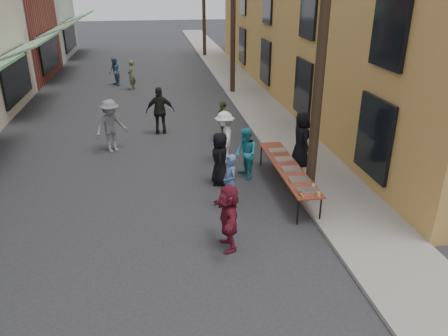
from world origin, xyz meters
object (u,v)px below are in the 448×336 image
object	(u,v)px
utility_pole_mid	(233,3)
server	(301,139)
catering_tray_sausage	(307,191)
guest_front_a	(220,159)
utility_pole_near	(323,29)
serving_table	(288,168)
guest_front_c	(246,154)

from	to	relation	value
utility_pole_mid	server	world-z (taller)	utility_pole_mid
catering_tray_sausage	guest_front_a	world-z (taller)	guest_front_a
utility_pole_near	server	size ratio (longest dim) A/B	5.13
serving_table	guest_front_c	bearing A→B (deg)	132.89
utility_pole_near	utility_pole_mid	world-z (taller)	same
guest_front_a	server	xyz separation A→B (m)	(2.72, 0.77, 0.18)
utility_pole_mid	guest_front_c	xyz separation A→B (m)	(-1.56, -10.60, -3.72)
guest_front_a	server	world-z (taller)	server
utility_pole_mid	serving_table	xyz separation A→B (m)	(-0.57, -11.66, -3.79)
utility_pole_mid	catering_tray_sausage	world-z (taller)	utility_pole_mid
utility_pole_mid	utility_pole_near	bearing A→B (deg)	-90.00
guest_front_c	catering_tray_sausage	bearing A→B (deg)	6.44
serving_table	server	world-z (taller)	server
utility_pole_mid	guest_front_a	world-z (taller)	utility_pole_mid
utility_pole_near	serving_table	distance (m)	3.85
server	guest_front_a	bearing A→B (deg)	101.98
catering_tray_sausage	guest_front_c	bearing A→B (deg)	109.97
guest_front_a	utility_pole_mid	bearing A→B (deg)	174.99
catering_tray_sausage	utility_pole_mid	bearing A→B (deg)	87.54
guest_front_a	catering_tray_sausage	bearing A→B (deg)	44.19
utility_pole_mid	serving_table	size ratio (longest dim) A/B	2.25
utility_pole_near	utility_pole_mid	bearing A→B (deg)	90.00
catering_tray_sausage	guest_front_c	world-z (taller)	guest_front_c
guest_front_a	server	distance (m)	2.83
guest_front_c	guest_front_a	bearing A→B (deg)	-83.98
catering_tray_sausage	server	distance (m)	3.32
guest_front_a	server	size ratio (longest dim) A/B	0.91
utility_pole_mid	guest_front_c	size ratio (longest dim) A/B	5.73
utility_pole_near	guest_front_c	size ratio (longest dim) A/B	5.73
catering_tray_sausage	guest_front_a	size ratio (longest dim) A/B	0.31
utility_pole_mid	server	xyz separation A→B (m)	(0.34, -10.13, -3.52)
server	utility_pole_near	bearing A→B (deg)	166.00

